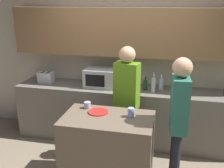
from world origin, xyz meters
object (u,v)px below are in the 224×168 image
(person_center, at_px, (178,115))
(bottle_1, at_px, (153,85))
(microwave, at_px, (101,78))
(toaster, at_px, (46,77))
(plate_on_island, at_px, (98,112))
(bottle_2, at_px, (161,84))
(person_left, at_px, (127,95))
(cup_0, at_px, (87,105))
(cup_1, at_px, (131,112))
(bottle_0, at_px, (145,85))

(person_center, bearing_deg, bottle_1, 16.51)
(microwave, distance_m, toaster, 0.99)
(microwave, distance_m, plate_on_island, 1.08)
(toaster, xyz_separation_m, bottle_2, (1.97, 0.04, 0.01))
(person_left, height_order, person_center, person_left)
(cup_0, distance_m, cup_1, 0.62)
(bottle_2, relative_size, person_center, 0.15)
(plate_on_island, bearing_deg, cup_0, 149.87)
(bottle_1, bearing_deg, cup_1, -101.80)
(person_center, bearing_deg, bottle_0, 21.08)
(bottle_0, relative_size, person_left, 0.13)
(person_center, bearing_deg, toaster, 59.84)
(bottle_1, xyz_separation_m, bottle_2, (0.11, 0.16, -0.02))
(microwave, xyz_separation_m, bottle_0, (0.74, -0.03, -0.07))
(microwave, relative_size, cup_1, 4.47)
(bottle_0, bearing_deg, bottle_2, 16.82)
(toaster, xyz_separation_m, person_left, (1.51, -0.55, -0.00))
(microwave, height_order, person_left, person_left)
(toaster, distance_m, bottle_2, 1.97)
(bottle_0, height_order, bottle_2, bottle_2)
(plate_on_island, distance_m, cup_0, 0.21)
(microwave, height_order, bottle_0, microwave)
(cup_1, bearing_deg, bottle_2, 74.33)
(toaster, height_order, person_left, person_left)
(bottle_1, bearing_deg, bottle_0, 146.74)
(bottle_1, xyz_separation_m, person_left, (-0.35, -0.43, -0.03))
(microwave, distance_m, bottle_2, 0.98)
(bottle_2, bearing_deg, microwave, -177.59)
(toaster, height_order, bottle_2, bottle_2)
(toaster, bearing_deg, person_left, -20.08)
(bottle_0, bearing_deg, microwave, 177.43)
(microwave, height_order, cup_1, microwave)
(bottle_0, height_order, person_left, person_left)
(bottle_2, bearing_deg, bottle_0, -163.18)
(bottle_0, xyz_separation_m, plate_on_island, (-0.50, -1.01, -0.08))
(person_center, bearing_deg, person_left, 48.50)
(microwave, bearing_deg, bottle_1, -7.84)
(bottle_2, relative_size, plate_on_island, 0.97)
(person_left, bearing_deg, bottle_1, -116.35)
(bottle_1, height_order, plate_on_island, bottle_1)
(bottle_1, distance_m, plate_on_island, 1.12)
(bottle_2, height_order, plate_on_island, bottle_2)
(bottle_0, relative_size, bottle_1, 0.70)
(bottle_2, height_order, cup_0, bottle_2)
(cup_1, bearing_deg, bottle_0, 86.24)
(microwave, relative_size, cup_0, 5.78)
(bottle_1, distance_m, bottle_2, 0.20)
(microwave, relative_size, bottle_1, 1.64)
(toaster, xyz_separation_m, plate_on_island, (1.23, -1.04, -0.08))
(bottle_1, bearing_deg, person_center, -69.69)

